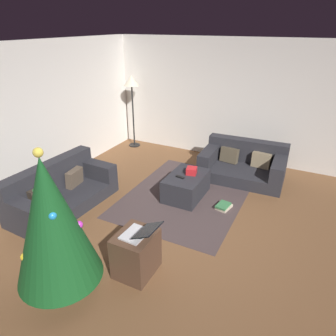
{
  "coord_description": "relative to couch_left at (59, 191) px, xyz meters",
  "views": [
    {
      "loc": [
        -3.47,
        -1.42,
        2.87
      ],
      "look_at": [
        0.5,
        0.58,
        0.75
      ],
      "focal_mm": 32.98,
      "sensor_mm": 36.0,
      "label": 1
    }
  ],
  "objects": [
    {
      "name": "corner_lamp",
      "position": [
        2.99,
        0.42,
        1.21
      ],
      "size": [
        0.36,
        0.36,
        1.75
      ],
      "color": "black",
      "rests_on": "ground_plane"
    },
    {
      "name": "laptop",
      "position": [
        -0.73,
        -2.04,
        0.34
      ],
      "size": [
        0.35,
        0.45,
        0.2
      ],
      "color": "silver",
      "rests_on": "side_table"
    },
    {
      "name": "corner_partition",
      "position": [
        3.4,
        -2.25,
        1.02
      ],
      "size": [
        0.12,
        6.4,
        2.6
      ],
      "primitive_type": "cube",
      "color": "silver",
      "rests_on": "ground_plane"
    },
    {
      "name": "couch_left",
      "position": [
        0.0,
        0.0,
        0.0
      ],
      "size": [
        1.87,
        0.93,
        0.75
      ],
      "rotation": [
        0.0,
        0.0,
        3.1
      ],
      "color": "#26262B",
      "rests_on": "ground_plane"
    },
    {
      "name": "book_stack",
      "position": [
        1.17,
        -2.51,
        -0.25
      ],
      "size": [
        0.31,
        0.25,
        0.08
      ],
      "color": "beige",
      "rests_on": "ground_plane"
    },
    {
      "name": "area_rug",
      "position": [
        1.27,
        -1.77,
        -0.28
      ],
      "size": [
        2.6,
        2.0,
        0.01
      ],
      "primitive_type": "cube",
      "color": "#423434",
      "rests_on": "ground_plane"
    },
    {
      "name": "christmas_tree",
      "position": [
        -1.36,
        -1.36,
        0.68
      ],
      "size": [
        0.95,
        0.95,
        1.8
      ],
      "color": "brown",
      "rests_on": "ground_plane"
    },
    {
      "name": "rear_partition",
      "position": [
        0.26,
        0.89,
        1.02
      ],
      "size": [
        6.4,
        0.12,
        2.6
      ],
      "primitive_type": "cube",
      "color": "silver",
      "rests_on": "ground_plane"
    },
    {
      "name": "side_table",
      "position": [
        -0.73,
        -1.97,
        -0.0
      ],
      "size": [
        0.52,
        0.44,
        0.57
      ],
      "primitive_type": "cube",
      "color": "#4C3323",
      "rests_on": "ground_plane"
    },
    {
      "name": "couch_right",
      "position": [
        2.51,
        -2.49,
        -0.02
      ],
      "size": [
        1.05,
        1.64,
        0.7
      ],
      "rotation": [
        0.0,
        0.0,
        1.61
      ],
      "color": "#26262B",
      "rests_on": "ground_plane"
    },
    {
      "name": "ground_plane",
      "position": [
        0.26,
        -2.25,
        -0.28
      ],
      "size": [
        6.4,
        6.4,
        0.0
      ],
      "primitive_type": "plane",
      "color": "brown"
    },
    {
      "name": "ottoman",
      "position": [
        1.27,
        -1.77,
        -0.08
      ],
      "size": [
        0.89,
        0.6,
        0.41
      ],
      "primitive_type": "cube",
      "color": "#26262B",
      "rests_on": "ground_plane"
    },
    {
      "name": "tv_remote",
      "position": [
        1.14,
        -1.71,
        0.14
      ],
      "size": [
        0.08,
        0.17,
        0.02
      ],
      "primitive_type": "cube",
      "rotation": [
        0.0,
        0.0,
        -0.18
      ],
      "color": "black",
      "rests_on": "ottoman"
    },
    {
      "name": "gift_box",
      "position": [
        1.37,
        -1.83,
        0.19
      ],
      "size": [
        0.22,
        0.21,
        0.12
      ],
      "primitive_type": "cube",
      "rotation": [
        0.0,
        0.0,
        0.22
      ],
      "color": "red",
      "rests_on": "ottoman"
    }
  ]
}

